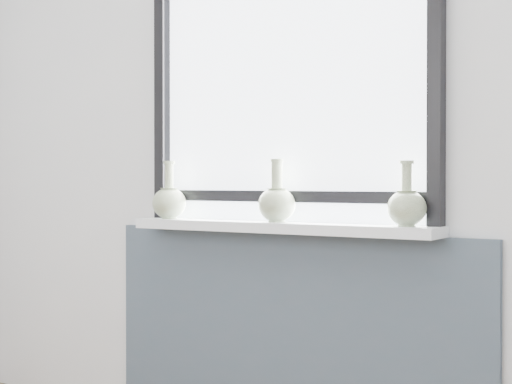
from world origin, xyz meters
The scene contains 7 objects.
back_wall centered at (0.00, 1.81, 1.30)m, with size 3.60×0.02×2.60m, color silver.
apron_panel centered at (0.00, 1.78, 0.43)m, with size 1.70×0.03×0.86m, color #404B5A.
windowsill centered at (0.00, 1.71, 0.88)m, with size 1.32×0.18×0.04m, color white.
window centered at (0.00, 1.77, 1.44)m, with size 1.30×0.06×1.05m.
vase_a centered at (-0.53, 1.69, 0.98)m, with size 0.15×0.15×0.25m.
vase_b centered at (0.00, 1.70, 0.98)m, with size 0.15×0.15×0.25m.
vase_c centered at (0.54, 1.70, 0.97)m, with size 0.14×0.14×0.23m.
Camera 1 is at (1.60, -0.92, 1.06)m, focal length 55.00 mm.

